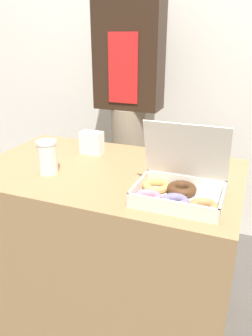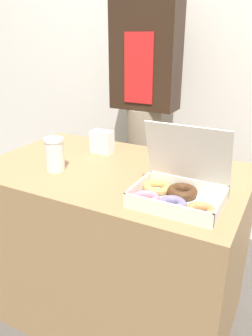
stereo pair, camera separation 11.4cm
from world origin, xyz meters
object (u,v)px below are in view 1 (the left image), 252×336
Objects in this scene: donut_box at (177,189)px; coffee_cup at (47,157)px; napkin_holder at (92,143)px; person_customer at (129,97)px.

donut_box is 0.55m from coffee_cup.
donut_box is 2.76× the size of napkin_holder.
napkin_holder is 0.49m from person_customer.
donut_box is 0.59m from napkin_holder.
donut_box is 0.17× the size of person_customer.
person_customer reaches higher than donut_box.
donut_box is 2.15× the size of coffee_cup.
person_customer is at bearing 88.63° from napkin_holder.
coffee_cup is (-0.55, 0.04, 0.03)m from donut_box.
donut_box reaches higher than coffee_cup.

